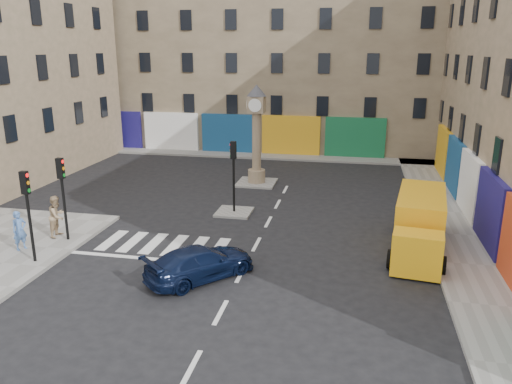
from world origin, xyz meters
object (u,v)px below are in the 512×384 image
(traffic_light_left_near, at_px, (27,202))
(yellow_van, at_px, (420,223))
(pedestrian_blue, at_px, (20,230))
(traffic_light_island, at_px, (234,165))
(pedestrian_tan, at_px, (57,216))
(navy_sedan, at_px, (200,263))
(clock_pillar, at_px, (257,128))
(traffic_light_left_far, at_px, (62,186))

(traffic_light_left_near, bearing_deg, yellow_van, 17.27)
(pedestrian_blue, bearing_deg, traffic_light_left_near, -101.15)
(traffic_light_island, xyz_separation_m, pedestrian_tan, (-6.92, -5.10, -1.50))
(traffic_light_island, distance_m, pedestrian_tan, 8.73)
(traffic_light_left_near, xyz_separation_m, traffic_light_island, (6.30, 7.80, -0.03))
(navy_sedan, bearing_deg, clock_pillar, -47.12)
(traffic_light_left_near, distance_m, traffic_light_island, 10.03)
(traffic_light_island, distance_m, navy_sedan, 7.95)
(traffic_light_left_near, relative_size, navy_sedan, 0.86)
(traffic_light_left_near, bearing_deg, navy_sedan, 1.03)
(traffic_light_left_far, distance_m, traffic_light_island, 8.30)
(yellow_van, distance_m, pedestrian_blue, 16.94)
(traffic_light_left_near, height_order, traffic_light_island, traffic_light_left_near)
(yellow_van, bearing_deg, navy_sedan, -143.32)
(traffic_light_island, xyz_separation_m, clock_pillar, (0.00, 6.00, 0.96))
(pedestrian_blue, bearing_deg, yellow_van, -51.12)
(navy_sedan, bearing_deg, traffic_light_left_near, 41.45)
(traffic_light_island, xyz_separation_m, pedestrian_blue, (-7.59, -6.82, -1.60))
(traffic_light_left_far, distance_m, yellow_van, 15.48)
(traffic_light_island, bearing_deg, yellow_van, -18.95)
(traffic_light_left_far, bearing_deg, traffic_light_island, 40.60)
(traffic_light_left_far, relative_size, traffic_light_island, 1.00)
(navy_sedan, height_order, pedestrian_tan, pedestrian_tan)
(pedestrian_blue, relative_size, pedestrian_tan, 0.90)
(traffic_light_left_near, relative_size, clock_pillar, 0.61)
(traffic_light_left_near, relative_size, traffic_light_island, 1.00)
(yellow_van, distance_m, pedestrian_tan, 15.98)
(navy_sedan, relative_size, pedestrian_blue, 2.55)
(traffic_light_left_far, distance_m, pedestrian_blue, 2.51)
(traffic_light_left_far, bearing_deg, navy_sedan, -18.28)
(yellow_van, bearing_deg, clock_pillar, 142.33)
(clock_pillar, relative_size, pedestrian_blue, 3.61)
(traffic_light_left_near, height_order, pedestrian_tan, traffic_light_left_near)
(navy_sedan, height_order, pedestrian_blue, pedestrian_blue)
(traffic_light_left_far, height_order, clock_pillar, clock_pillar)
(pedestrian_blue, distance_m, pedestrian_tan, 1.85)
(pedestrian_tan, bearing_deg, navy_sedan, -110.43)
(yellow_van, xyz_separation_m, pedestrian_tan, (-15.85, -2.04, -0.06))
(navy_sedan, bearing_deg, pedestrian_blue, 34.46)
(yellow_van, xyz_separation_m, pedestrian_blue, (-16.51, -3.76, -0.16))
(pedestrian_blue, bearing_deg, traffic_light_left_far, -16.02)
(navy_sedan, distance_m, yellow_van, 9.54)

